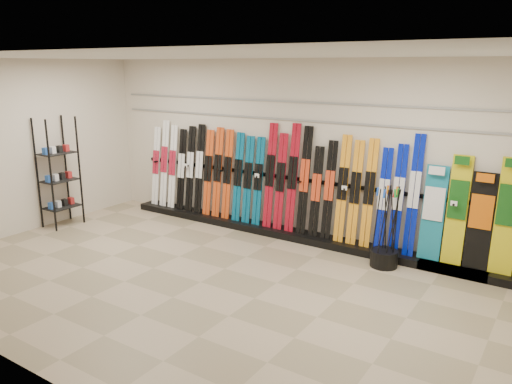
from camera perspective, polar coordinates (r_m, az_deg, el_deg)
The scene contains 12 objects.
floor at distance 6.99m, azimuth -6.36°, elevation -10.21°, with size 8.00×8.00×0.00m, color gray.
back_wall at distance 8.54m, azimuth 4.11°, elevation 4.92°, with size 8.00×8.00×0.00m, color beige.
left_wall at distance 9.55m, azimuth -25.54°, elevation 4.56°, with size 5.00×5.00×0.00m, color beige.
ceiling at distance 6.36m, azimuth -7.13°, elevation 15.21°, with size 8.00×8.00×0.00m, color silver.
ski_rack_base at distance 8.61m, azimuth 4.53°, elevation -4.93°, with size 8.00×0.40×0.12m, color black.
skis at distance 8.73m, azimuth 1.07°, elevation 1.46°, with size 5.37×0.25×1.83m.
snowboards at distance 7.57m, azimuth 24.23°, elevation -2.67°, with size 1.58×0.24×1.58m.
accessory_rack at distance 9.73m, azimuth -21.62°, elevation 2.10°, with size 0.40×0.60×2.00m, color black.
pole_bin at distance 7.65m, azimuth 14.41°, elevation -7.34°, with size 0.40×0.40×0.25m, color black.
ski_poles at distance 7.48m, azimuth 14.83°, elevation -3.92°, with size 0.37×0.38×1.18m.
slatwall_rail_0 at distance 8.46m, azimuth 4.11°, elevation 8.24°, with size 7.60×0.02×0.03m, color gray.
slatwall_rail_1 at distance 8.43m, azimuth 4.14°, elevation 10.27°, with size 7.60×0.02×0.03m, color gray.
Camera 1 is at (4.10, -4.86, 2.89)m, focal length 35.00 mm.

